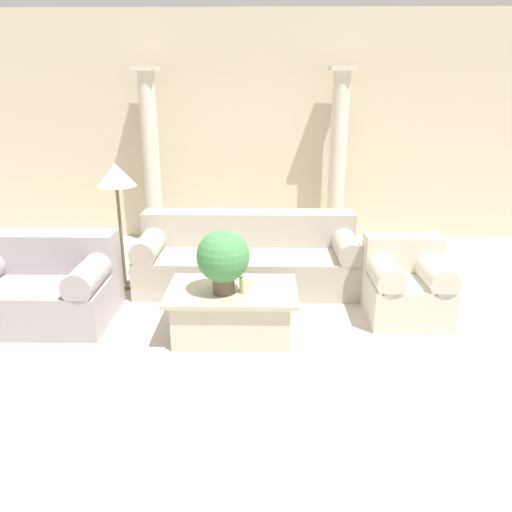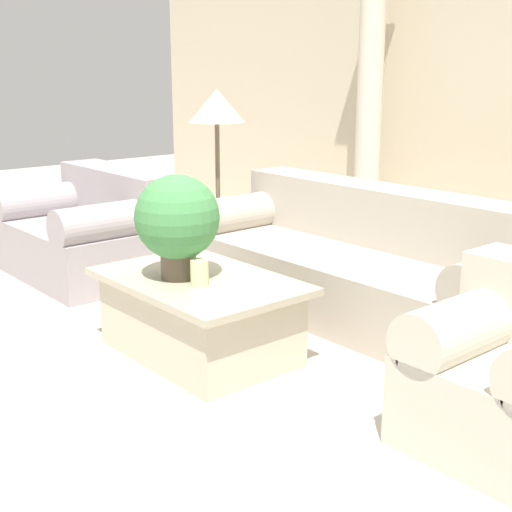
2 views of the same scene
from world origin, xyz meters
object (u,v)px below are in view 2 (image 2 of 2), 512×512
at_px(sofa_long, 363,264).
at_px(floor_lamp, 217,115).
at_px(loveseat, 93,230).
at_px(coffee_table, 200,315).
at_px(potted_plant, 177,220).

distance_m(sofa_long, floor_lamp, 1.68).
distance_m(loveseat, coffee_table, 1.92).
height_order(sofa_long, coffee_table, sofa_long).
bearing_deg(floor_lamp, potted_plant, -44.59).
height_order(sofa_long, loveseat, same).
relative_size(sofa_long, coffee_table, 2.10).
distance_m(sofa_long, coffee_table, 1.26).
bearing_deg(potted_plant, loveseat, 166.90).
bearing_deg(potted_plant, floor_lamp, 135.41).
height_order(loveseat, coffee_table, loveseat).
relative_size(sofa_long, floor_lamp, 1.74).
height_order(sofa_long, floor_lamp, floor_lamp).
relative_size(coffee_table, potted_plant, 2.05).
xyz_separation_m(sofa_long, floor_lamp, (-1.42, -0.11, 0.90)).
height_order(coffee_table, floor_lamp, floor_lamp).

